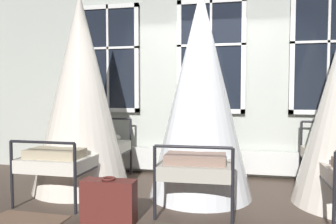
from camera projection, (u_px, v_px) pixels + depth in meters
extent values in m
plane|color=#4C3D33|center=(202.00, 201.00, 4.11)|extent=(18.15, 18.15, 0.00)
cube|color=#B2B7AD|center=(211.00, 73.00, 5.38)|extent=(8.78, 0.10, 3.32)
cube|color=black|center=(108.00, 59.00, 5.61)|extent=(1.08, 0.02, 1.80)
cube|color=silver|center=(109.00, 110.00, 5.65)|extent=(1.08, 0.06, 0.07)
cube|color=silver|center=(108.00, 7.00, 5.56)|extent=(1.08, 0.06, 0.07)
cube|color=silver|center=(80.00, 59.00, 5.71)|extent=(0.07, 0.06, 1.80)
cube|color=silver|center=(137.00, 58.00, 5.50)|extent=(0.07, 0.06, 1.80)
cube|color=silver|center=(108.00, 59.00, 5.61)|extent=(0.04, 0.06, 1.80)
cube|color=silver|center=(108.00, 48.00, 5.60)|extent=(1.08, 0.06, 0.04)
cube|color=black|center=(211.00, 57.00, 5.26)|extent=(1.08, 0.02, 1.80)
cube|color=silver|center=(210.00, 111.00, 5.30)|extent=(1.08, 0.06, 0.07)
cube|color=silver|center=(211.00, 1.00, 5.21)|extent=(1.08, 0.06, 0.07)
cube|color=silver|center=(179.00, 57.00, 5.36)|extent=(0.07, 0.06, 1.80)
cube|color=silver|center=(244.00, 56.00, 5.15)|extent=(0.07, 0.06, 1.80)
cube|color=silver|center=(211.00, 57.00, 5.26)|extent=(0.04, 0.06, 1.80)
cube|color=silver|center=(211.00, 45.00, 5.25)|extent=(1.08, 0.06, 0.04)
cube|color=black|center=(328.00, 54.00, 4.90)|extent=(1.08, 0.02, 1.80)
cube|color=silver|center=(327.00, 112.00, 4.95)|extent=(1.08, 0.06, 0.07)
cube|color=silver|center=(292.00, 55.00, 5.01)|extent=(0.07, 0.06, 1.80)
cube|color=silver|center=(328.00, 54.00, 4.90)|extent=(0.04, 0.06, 1.80)
cube|color=silver|center=(328.00, 42.00, 4.89)|extent=(1.08, 0.06, 0.04)
cube|color=silver|center=(210.00, 161.00, 5.33)|extent=(4.06, 0.10, 0.36)
cylinder|color=black|center=(86.00, 145.00, 5.61)|extent=(0.04, 0.04, 0.91)
cylinder|color=black|center=(131.00, 147.00, 5.43)|extent=(0.04, 0.04, 0.91)
cylinder|color=black|center=(12.00, 175.00, 3.81)|extent=(0.04, 0.04, 0.78)
cylinder|color=black|center=(75.00, 179.00, 3.64)|extent=(0.04, 0.04, 0.78)
cylinder|color=black|center=(56.00, 158.00, 4.71)|extent=(0.07, 1.85, 0.03)
cylinder|color=black|center=(109.00, 161.00, 4.54)|extent=(0.07, 1.85, 0.03)
cylinder|color=black|center=(108.00, 119.00, 5.50)|extent=(0.80, 0.05, 0.03)
cylinder|color=black|center=(42.00, 142.00, 3.70)|extent=(0.80, 0.05, 0.03)
cube|color=silver|center=(82.00, 154.00, 4.62)|extent=(0.86, 1.89, 0.15)
ellipsoid|color=#B7B2A3|center=(102.00, 137.00, 5.28)|extent=(0.62, 0.41, 0.14)
cube|color=tan|center=(55.00, 153.00, 3.97)|extent=(0.67, 0.37, 0.10)
cone|color=silver|center=(81.00, 91.00, 4.57)|extent=(1.32, 1.32, 2.71)
cylinder|color=black|center=(180.00, 148.00, 5.28)|extent=(0.04, 0.04, 0.91)
cylinder|color=black|center=(231.00, 150.00, 5.14)|extent=(0.04, 0.04, 0.91)
cylinder|color=black|center=(155.00, 183.00, 3.47)|extent=(0.04, 0.04, 0.78)
cylinder|color=black|center=(233.00, 187.00, 3.33)|extent=(0.04, 0.04, 0.78)
cylinder|color=black|center=(170.00, 163.00, 4.38)|extent=(0.08, 1.85, 0.03)
cylinder|color=black|center=(232.00, 165.00, 4.23)|extent=(0.08, 1.85, 0.03)
cylinder|color=black|center=(205.00, 120.00, 5.19)|extent=(0.80, 0.05, 0.03)
cylinder|color=black|center=(193.00, 147.00, 3.37)|extent=(0.80, 0.05, 0.03)
cube|color=#B7B2A3|center=(200.00, 158.00, 4.30)|extent=(0.87, 1.89, 0.15)
ellipsoid|color=#B7B2A3|center=(204.00, 140.00, 4.97)|extent=(0.63, 0.42, 0.14)
cube|color=gray|center=(195.00, 159.00, 3.64)|extent=(0.67, 0.38, 0.10)
cone|color=white|center=(201.00, 93.00, 4.25)|extent=(1.32, 1.32, 2.67)
cylinder|color=black|center=(301.00, 152.00, 4.92)|extent=(0.04, 0.04, 0.91)
cylinder|color=black|center=(335.00, 193.00, 3.13)|extent=(0.04, 0.04, 0.78)
cylinder|color=black|center=(314.00, 169.00, 4.03)|extent=(0.06, 1.85, 0.03)
cylinder|color=black|center=(331.00, 122.00, 4.81)|extent=(0.80, 0.04, 0.03)
ellipsoid|color=silver|center=(335.00, 144.00, 4.59)|extent=(0.62, 0.41, 0.14)
cube|color=brown|center=(22.00, 223.00, 3.40)|extent=(0.82, 0.58, 0.01)
cube|color=#5B231E|center=(109.00, 201.00, 3.42)|extent=(0.56, 0.21, 0.44)
cube|color=tan|center=(112.00, 198.00, 3.52)|extent=(0.50, 0.02, 0.03)
torus|color=#5B231E|center=(109.00, 179.00, 3.40)|extent=(0.15, 0.15, 0.02)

